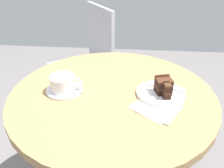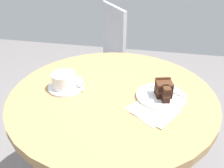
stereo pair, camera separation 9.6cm
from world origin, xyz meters
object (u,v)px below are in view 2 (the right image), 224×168
Objects in this scene: saucer at (66,87)px; cake_plate at (161,96)px; teaspoon at (79,86)px; cafe_chair at (102,56)px; cake_slice at (164,90)px; coffee_cup at (65,80)px; fork at (172,92)px; napkin at (154,111)px.

saucer is 0.40m from cake_plate.
cafe_chair is (-0.08, 0.74, -0.19)m from teaspoon.
saucer is 0.41m from cake_slice.
saucer is 1.66× the size of cake_slice.
coffee_cup reaches higher than cake_plate.
teaspoon is (0.06, 0.01, -0.03)m from coffee_cup.
cake_slice reaches higher than fork.
teaspoon is 0.46× the size of cake_plate.
napkin is at bearing -102.84° from fork.
coffee_cup reaches higher than saucer.
cafe_chair is (-0.41, 0.84, -0.18)m from napkin.
napkin is (0.32, -0.10, -0.01)m from teaspoon.
teaspoon reaches higher than saucer.
fork is (0.44, 0.04, -0.03)m from coffee_cup.
fork is (0.04, 0.03, -0.03)m from cake_slice.
cafe_chair is at bearing 92.19° from coffee_cup.
saucer is 0.72× the size of napkin.
saucer is at bearing 70.13° from coffee_cup.
cake_plate is at bearing 2.02° from coffee_cup.
saucer reaches higher than napkin.
napkin is 0.24× the size of cafe_chair.
fork is 0.88m from cafe_chair.
napkin is (0.38, -0.09, -0.04)m from coffee_cup.
cake_slice is at bearing -0.28° from saucer.
napkin is (0.37, -0.09, -0.00)m from saucer.
teaspoon is 0.10× the size of cafe_chair.
cake_slice is (0.41, 0.00, 0.00)m from coffee_cup.
cake_plate is 1.31× the size of fork.
cake_slice is (0.40, -0.00, 0.04)m from saucer.
cake_slice is at bearing 71.13° from napkin.
fork is at bearing 42.64° from cake_slice.
coffee_cup is 0.91× the size of fork.
saucer is 0.06m from teaspoon.
napkin is (-0.07, -0.12, -0.01)m from fork.
cake_slice is at bearing -121.66° from fork.
coffee_cup is 0.64× the size of napkin.
fork is (0.39, 0.02, 0.00)m from teaspoon.
coffee_cup is at bearing -32.83° from cafe_chair.
fork is 0.17× the size of cafe_chair.
cake_slice is at bearing 0.40° from coffee_cup.
saucer is 0.17× the size of cafe_chair.
coffee_cup is at bearing -179.60° from cake_slice.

